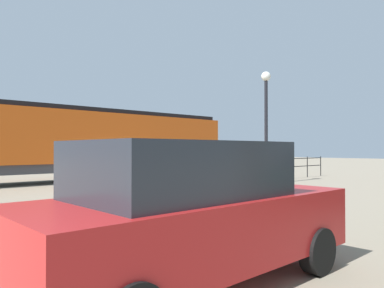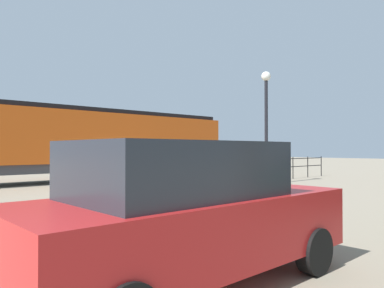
% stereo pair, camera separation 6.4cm
% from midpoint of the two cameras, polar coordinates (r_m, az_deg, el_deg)
% --- Properties ---
extents(ground_plane, '(120.00, 120.00, 0.00)m').
position_cam_midpoint_polar(ground_plane, '(18.41, -6.26, -6.13)').
color(ground_plane, gray).
extents(locomotive, '(2.87, 18.63, 3.91)m').
position_cam_midpoint_polar(locomotive, '(21.31, -15.28, 0.58)').
color(locomotive, '#D15114').
rests_on(locomotive, ground_plane).
extents(parked_car_red, '(1.93, 4.45, 1.80)m').
position_cam_midpoint_polar(parked_car_red, '(4.73, -0.43, -10.44)').
color(parked_car_red, red).
rests_on(parked_car_red, ground_plane).
extents(lamp_post, '(0.47, 0.47, 5.50)m').
position_cam_midpoint_polar(lamp_post, '(18.57, 11.37, 5.48)').
color(lamp_post, black).
rests_on(lamp_post, ground_plane).
extents(platform_fence, '(0.05, 9.86, 1.26)m').
position_cam_midpoint_polar(platform_fence, '(21.08, 12.88, -3.24)').
color(platform_fence, black).
rests_on(platform_fence, ground_plane).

